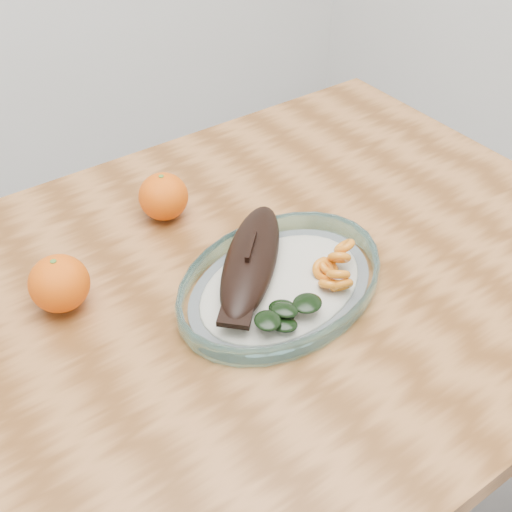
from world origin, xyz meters
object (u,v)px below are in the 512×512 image
Objects in this scene: plated_meal at (280,280)px; orange_right at (163,196)px; dining_table at (228,339)px; orange_left at (59,283)px.

plated_meal is 8.60× the size of orange_right.
dining_table is 1.81× the size of plated_meal.
orange_left reaches higher than dining_table.
plated_meal is (0.06, -0.04, 0.12)m from dining_table.
orange_left is 0.23m from orange_right.
plated_meal is 0.24m from orange_right.
dining_table is 0.24m from orange_right.
plated_meal is at bearing -29.15° from orange_left.
dining_table is 0.14m from plated_meal.
plated_meal is 0.29m from orange_left.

